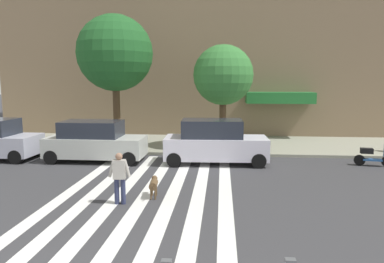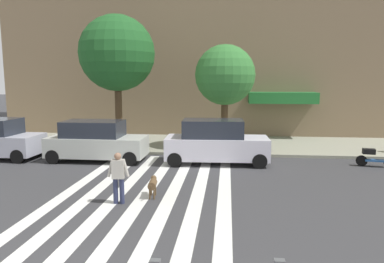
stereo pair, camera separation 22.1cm
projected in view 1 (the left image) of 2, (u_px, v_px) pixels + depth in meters
name	position (u px, v px, depth m)	size (l,w,h in m)	color
ground_plane	(114.00, 194.00, 12.18)	(160.00, 160.00, 0.00)	#353538
sidewalk_far	(161.00, 144.00, 21.45)	(80.00, 6.00, 0.15)	gray
crosswalk_stripes	(146.00, 195.00, 12.09)	(5.85, 12.23, 0.01)	silver
parked_car_behind_first	(95.00, 142.00, 17.04)	(4.66, 2.00, 1.94)	beige
parked_car_third_in_line	(215.00, 142.00, 16.56)	(4.78, 2.06, 2.06)	silver
parked_scooter	(374.00, 156.00, 16.08)	(1.63, 0.57, 1.11)	black
street_tree_nearest	(115.00, 54.00, 19.16)	(4.10, 4.10, 7.21)	#4C3823
street_tree_middle	(223.00, 75.00, 19.23)	(3.26, 3.26, 5.63)	#4C3823
pedestrian_dog_walker	(120.00, 175.00, 11.09)	(0.71, 0.28, 1.64)	#282D4C
dog_on_leash	(154.00, 184.00, 11.82)	(0.32, 0.99, 0.65)	brown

